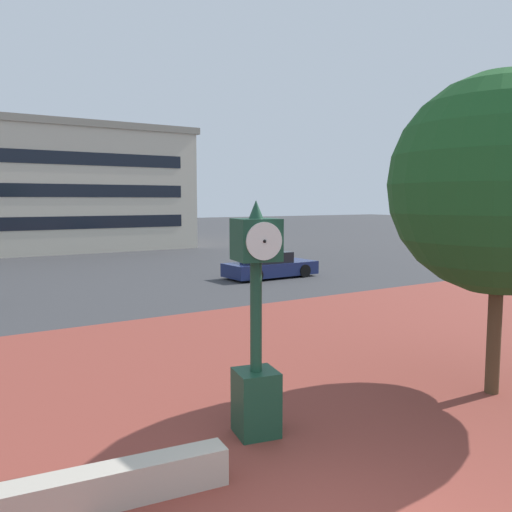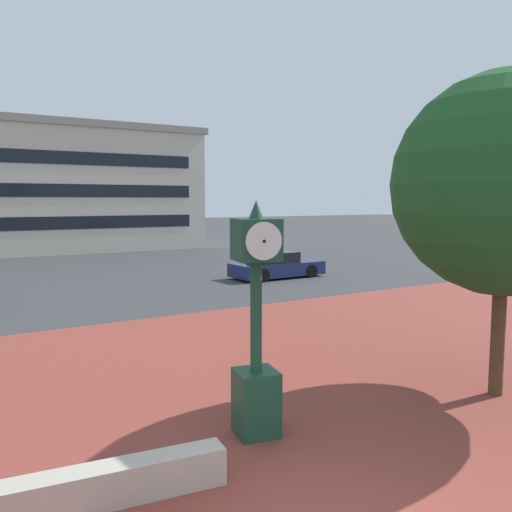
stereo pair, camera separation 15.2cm
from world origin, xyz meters
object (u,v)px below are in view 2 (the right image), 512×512
Objects in this scene: street_clock at (256,334)px; civic_building at (0,188)px; plaza_tree at (506,190)px; car_street_far at (276,266)px.

civic_building reaches higher than street_clock.
plaza_tree is 0.22× the size of civic_building.
car_street_far is (4.95, 15.27, -3.41)m from plaza_tree.
plaza_tree is 1.34× the size of car_street_far.
civic_building reaches higher than plaza_tree.
civic_building reaches higher than car_street_far.
car_street_far is 0.16× the size of civic_building.
plaza_tree is 39.16m from civic_building.
street_clock is 0.13× the size of civic_building.
civic_building is (0.57, 38.09, 3.04)m from street_clock.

